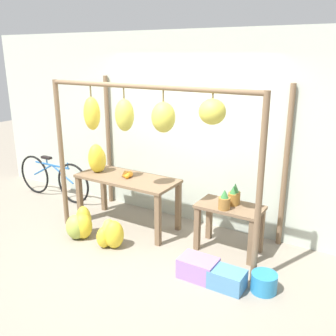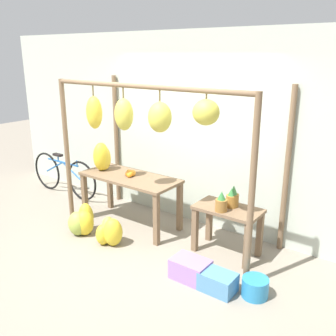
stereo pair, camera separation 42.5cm
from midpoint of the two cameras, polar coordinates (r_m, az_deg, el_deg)
The scene contains 14 objects.
ground_plane at distance 4.95m, azimuth -7.38°, elevation -13.15°, with size 20.00×20.00×0.00m, color gray.
shop_wall_back at distance 5.51m, azimuth 0.92°, elevation 5.78°, with size 8.00×0.08×2.80m.
stall_awning at distance 4.65m, azimuth -4.89°, elevation 6.11°, with size 3.00×1.21×2.14m.
display_table_main at distance 5.50m, azimuth -8.43°, elevation -2.64°, with size 1.50×0.64×0.77m.
display_table_side at distance 4.85m, azimuth 6.88°, elevation -7.45°, with size 0.83×0.47×0.63m.
banana_pile_on_table at distance 5.71m, azimuth -12.79°, elevation 1.23°, with size 0.30×0.30×0.43m.
orange_pile at distance 5.44m, azimuth -8.41°, elevation -1.01°, with size 0.15×0.17×0.09m.
pineapple_cluster at distance 4.74m, azimuth 7.01°, elevation -4.57°, with size 0.19×0.36×0.28m.
banana_pile_ground_left at distance 5.46m, azimuth -15.40°, elevation -8.39°, with size 0.39×0.43×0.44m.
banana_pile_ground_right at distance 5.12m, azimuth -11.20°, elevation -9.96°, with size 0.40×0.34×0.39m.
fruit_crate_white at distance 4.45m, azimuth 1.79°, elevation -15.04°, with size 0.43×0.30×0.24m.
blue_bucket at distance 4.31m, azimuth 11.59°, elevation -16.80°, with size 0.28×0.28×0.21m.
parked_bicycle at distance 6.97m, azimuth -18.80°, elevation -1.47°, with size 1.67×0.08×0.75m.
fruit_crate_purple at distance 4.30m, azimuth 6.10°, elevation -16.55°, with size 0.38×0.27×0.21m.
Camera 1 is at (2.55, -3.42, 2.49)m, focal length 40.00 mm.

